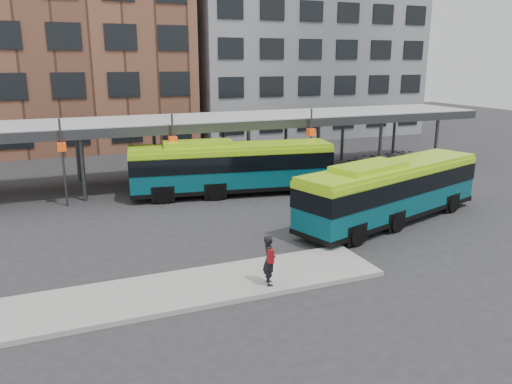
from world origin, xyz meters
name	(u,v)px	position (x,y,z in m)	size (l,w,h in m)	color
ground	(293,242)	(0.00, 0.00, 0.00)	(120.00, 120.00, 0.00)	#28282B
boarding_island	(189,289)	(-5.50, -3.00, 0.09)	(14.00, 3.00, 0.18)	gray
canopy	(206,121)	(-0.06, 12.87, 3.91)	(40.00, 6.53, 4.80)	#999B9E
building_brick	(34,23)	(-10.00, 32.00, 11.00)	(26.00, 14.00, 22.00)	brown
building_grey	(296,39)	(16.00, 32.00, 10.00)	(24.00, 14.00, 20.00)	slate
bus_front	(391,189)	(5.70, 0.81, 1.64)	(11.64, 5.75, 3.15)	#074853
bus_rear	(231,166)	(0.19, 8.75, 1.70)	(12.09, 4.30, 3.27)	#074853
pedestrian	(269,260)	(-2.86, -3.87, 1.09)	(0.55, 0.73, 1.79)	black
bike_rack	(382,160)	(13.47, 12.09, 0.48)	(6.41, 1.39, 1.06)	slate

